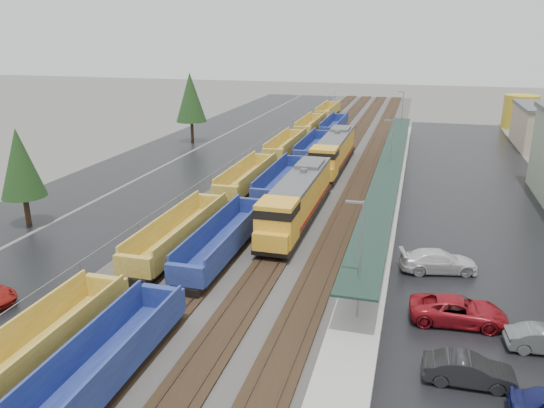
{
  "coord_description": "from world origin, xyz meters",
  "views": [
    {
      "loc": [
        12.05,
        -8.54,
        17.0
      ],
      "look_at": [
        -0.2,
        35.91,
        2.0
      ],
      "focal_mm": 35.0,
      "sensor_mm": 36.0,
      "label": 1
    }
  ],
  "objects": [
    {
      "name": "parked_car_east_c",
      "position": [
        14.39,
        29.45,
        0.82
      ],
      "size": [
        3.55,
        6.03,
        1.64
      ],
      "primitive_type": "imported",
      "rotation": [
        0.0,
        0.0,
        1.81
      ],
      "color": "silver",
      "rests_on": "ground"
    },
    {
      "name": "chainlink_fence",
      "position": [
        -9.5,
        58.44,
        1.61
      ],
      "size": [
        0.08,
        160.04,
        2.02
      ],
      "color": "gray",
      "rests_on": "ground"
    },
    {
      "name": "west_road",
      "position": [
        -25.0,
        60.0,
        0.01
      ],
      "size": [
        9.0,
        160.0,
        0.02
      ],
      "primitive_type": "cube",
      "color": "black",
      "rests_on": "ground"
    },
    {
      "name": "tree_west_far",
      "position": [
        -23.0,
        70.0,
        7.12
      ],
      "size": [
        4.84,
        4.84,
        11.0
      ],
      "color": "#332316",
      "rests_on": "ground"
    },
    {
      "name": "storage_tank",
      "position": [
        30.04,
        97.74,
        3.04
      ],
      "size": [
        6.08,
        6.08,
        6.08
      ],
      "primitive_type": "cylinder",
      "color": "gold",
      "rests_on": "ground"
    },
    {
      "name": "tree_west_near",
      "position": [
        -22.0,
        30.0,
        5.82
      ],
      "size": [
        3.96,
        3.96,
        9.0
      ],
      "color": "#332316",
      "rests_on": "ground"
    },
    {
      "name": "trackbed",
      "position": [
        -0.0,
        60.0,
        0.16
      ],
      "size": [
        14.6,
        160.0,
        0.22
      ],
      "color": "black",
      "rests_on": "ground"
    },
    {
      "name": "well_string_yellow",
      "position": [
        -6.0,
        46.55,
        1.24
      ],
      "size": [
        2.86,
        124.31,
        2.54
      ],
      "color": "#A18B2C",
      "rests_on": "ground"
    },
    {
      "name": "parked_car_east_b",
      "position": [
        15.37,
        22.16,
        0.8
      ],
      "size": [
        3.02,
        5.93,
        1.61
      ],
      "primitive_type": "imported",
      "rotation": [
        0.0,
        0.0,
        1.63
      ],
      "color": "maroon",
      "rests_on": "ground"
    },
    {
      "name": "station_platform",
      "position": [
        9.5,
        50.01,
        0.73
      ],
      "size": [
        3.0,
        80.0,
        8.0
      ],
      "color": "#9E9B93",
      "rests_on": "ground"
    },
    {
      "name": "locomotive_lead",
      "position": [
        2.0,
        36.51,
        2.41
      ],
      "size": [
        3.04,
        20.01,
        4.53
      ],
      "color": "black",
      "rests_on": "ground"
    },
    {
      "name": "distant_hills",
      "position": [
        44.79,
        210.68,
        0.0
      ],
      "size": [
        301.0,
        140.0,
        25.2
      ],
      "color": "#56634D",
      "rests_on": "ground"
    },
    {
      "name": "parked_car_east_a",
      "position": [
        15.57,
        16.05,
        0.75
      ],
      "size": [
        1.73,
        4.59,
        1.5
      ],
      "primitive_type": "imported",
      "rotation": [
        0.0,
        0.0,
        1.6
      ],
      "color": "black",
      "rests_on": "ground"
    },
    {
      "name": "locomotive_trail",
      "position": [
        2.0,
        57.51,
        2.41
      ],
      "size": [
        3.04,
        20.01,
        4.53
      ],
      "color": "black",
      "rests_on": "ground"
    },
    {
      "name": "ballast_strip",
      "position": [
        0.0,
        60.0,
        0.04
      ],
      "size": [
        20.0,
        160.0,
        0.08
      ],
      "primitive_type": "cube",
      "color": "#302D2B",
      "rests_on": "ground"
    },
    {
      "name": "west_parking_lot",
      "position": [
        -15.0,
        60.0,
        0.01
      ],
      "size": [
        10.0,
        160.0,
        0.02
      ],
      "primitive_type": "cube",
      "color": "black",
      "rests_on": "ground"
    },
    {
      "name": "east_commuter_lot",
      "position": [
        19.0,
        50.0,
        0.01
      ],
      "size": [
        16.0,
        100.0,
        0.02
      ],
      "primitive_type": "cube",
      "color": "black",
      "rests_on": "ground"
    },
    {
      "name": "well_string_blue",
      "position": [
        -2.0,
        37.54,
        1.22
      ],
      "size": [
        2.79,
        108.31,
        2.48
      ],
      "color": "navy",
      "rests_on": "ground"
    }
  ]
}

